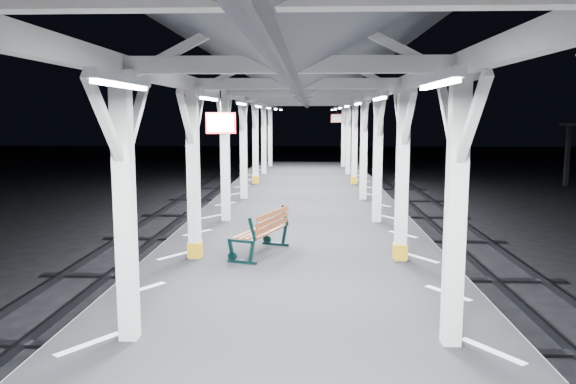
{
  "coord_description": "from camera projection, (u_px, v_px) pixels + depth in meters",
  "views": [
    {
      "loc": [
        0.28,
        -8.67,
        3.8
      ],
      "look_at": [
        -0.21,
        2.94,
        2.2
      ],
      "focal_mm": 35.0,
      "sensor_mm": 36.0,
      "label": 1
    }
  ],
  "objects": [
    {
      "name": "canopy",
      "position": [
        294.0,
        64.0,
        8.47
      ],
      "size": [
        5.4,
        49.0,
        4.65
      ],
      "color": "silver",
      "rests_on": "platform"
    },
    {
      "name": "hazard_stripes_right",
      "position": [
        448.0,
        293.0,
        8.87
      ],
      "size": [
        1.0,
        48.0,
        0.01
      ],
      "primitive_type": "cube",
      "color": "silver",
      "rests_on": "platform"
    },
    {
      "name": "hazard_stripes_left",
      "position": [
        142.0,
        289.0,
        9.08
      ],
      "size": [
        1.0,
        48.0,
        0.01
      ],
      "primitive_type": "cube",
      "color": "silver",
      "rests_on": "platform"
    },
    {
      "name": "bench_mid",
      "position": [
        264.0,
        231.0,
        11.29
      ],
      "size": [
        1.13,
        1.78,
        0.91
      ],
      "rotation": [
        0.0,
        0.0,
        -0.34
      ],
      "color": "black",
      "rests_on": "platform"
    },
    {
      "name": "ground",
      "position": [
        293.0,
        351.0,
        9.11
      ],
      "size": [
        120.0,
        120.0,
        0.0
      ],
      "primitive_type": "plane",
      "color": "black",
      "rests_on": "ground"
    },
    {
      "name": "platform",
      "position": [
        293.0,
        321.0,
        9.04
      ],
      "size": [
        6.0,
        50.0,
        1.0
      ],
      "primitive_type": "cube",
      "color": "black",
      "rests_on": "ground"
    }
  ]
}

